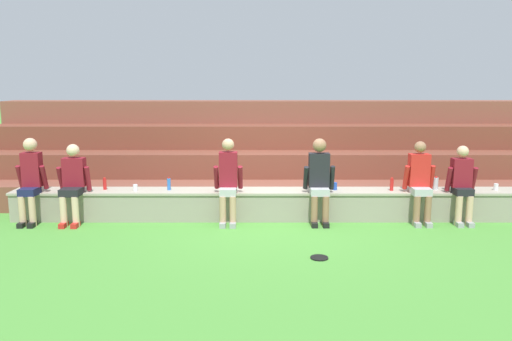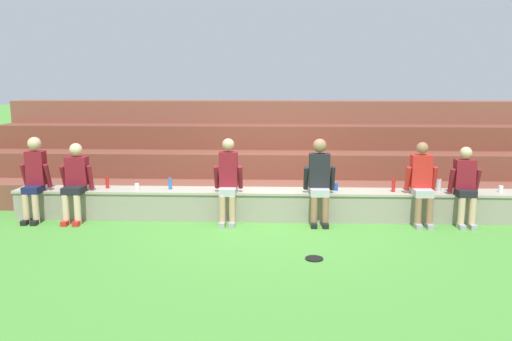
{
  "view_description": "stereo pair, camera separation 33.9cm",
  "coord_description": "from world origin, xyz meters",
  "px_view_note": "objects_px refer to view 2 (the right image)",
  "views": [
    {
      "loc": [
        -0.3,
        -8.41,
        2.41
      ],
      "look_at": [
        -0.31,
        0.26,
        0.86
      ],
      "focal_mm": 35.81,
      "sensor_mm": 36.0,
      "label": 1
    },
    {
      "loc": [
        0.04,
        -8.4,
        2.41
      ],
      "look_at": [
        -0.31,
        0.26,
        0.86
      ],
      "focal_mm": 35.81,
      "sensor_mm": 36.0,
      "label": 2
    }
  ],
  "objects_px": {
    "water_bottle_near_right": "(439,185)",
    "water_bottle_near_left": "(393,186)",
    "person_far_right": "(422,182)",
    "plastic_cup_right_end": "(335,187)",
    "frisbee": "(314,259)",
    "person_far_left": "(34,177)",
    "water_bottle_mid_right": "(107,183)",
    "plastic_cup_middle": "(501,189)",
    "person_left_of_center": "(75,180)",
    "person_right_of_center": "(319,179)",
    "water_bottle_mid_left": "(170,183)",
    "person_rightmost_edge": "(465,184)",
    "plastic_cup_left_end": "(137,187)",
    "person_center": "(228,179)"
  },
  "relations": [
    {
      "from": "water_bottle_near_right",
      "to": "water_bottle_near_left",
      "type": "distance_m",
      "value": 0.78
    },
    {
      "from": "person_far_right",
      "to": "plastic_cup_right_end",
      "type": "relative_size",
      "value": 10.87
    },
    {
      "from": "plastic_cup_right_end",
      "to": "frisbee",
      "type": "xyz_separation_m",
      "value": [
        -0.5,
        -2.05,
        -0.57
      ]
    },
    {
      "from": "person_far_right",
      "to": "person_far_left",
      "type": "bearing_deg",
      "value": -179.86
    },
    {
      "from": "water_bottle_mid_right",
      "to": "plastic_cup_middle",
      "type": "relative_size",
      "value": 1.84
    },
    {
      "from": "water_bottle_mid_right",
      "to": "plastic_cup_middle",
      "type": "xyz_separation_m",
      "value": [
        6.8,
        -0.07,
        -0.04
      ]
    },
    {
      "from": "person_left_of_center",
      "to": "water_bottle_near_right",
      "type": "height_order",
      "value": "person_left_of_center"
    },
    {
      "from": "person_right_of_center",
      "to": "water_bottle_mid_left",
      "type": "bearing_deg",
      "value": 173.73
    },
    {
      "from": "person_right_of_center",
      "to": "plastic_cup_right_end",
      "type": "height_order",
      "value": "person_right_of_center"
    },
    {
      "from": "person_rightmost_edge",
      "to": "water_bottle_near_right",
      "type": "distance_m",
      "value": 0.46
    },
    {
      "from": "person_rightmost_edge",
      "to": "plastic_cup_right_end",
      "type": "height_order",
      "value": "person_rightmost_edge"
    },
    {
      "from": "person_right_of_center",
      "to": "plastic_cup_left_end",
      "type": "relative_size",
      "value": 13.3
    },
    {
      "from": "person_left_of_center",
      "to": "water_bottle_mid_left",
      "type": "height_order",
      "value": "person_left_of_center"
    },
    {
      "from": "person_left_of_center",
      "to": "plastic_cup_left_end",
      "type": "relative_size",
      "value": 12.37
    },
    {
      "from": "person_left_of_center",
      "to": "water_bottle_mid_right",
      "type": "relative_size",
      "value": 6.24
    },
    {
      "from": "plastic_cup_left_end",
      "to": "person_rightmost_edge",
      "type": "bearing_deg",
      "value": -2.44
    },
    {
      "from": "plastic_cup_left_end",
      "to": "person_far_left",
      "type": "bearing_deg",
      "value": -172.95
    },
    {
      "from": "water_bottle_near_left",
      "to": "plastic_cup_right_end",
      "type": "distance_m",
      "value": 0.98
    },
    {
      "from": "person_center",
      "to": "water_bottle_mid_left",
      "type": "distance_m",
      "value": 1.09
    },
    {
      "from": "water_bottle_near_right",
      "to": "water_bottle_mid_right",
      "type": "relative_size",
      "value": 1.12
    },
    {
      "from": "water_bottle_mid_left",
      "to": "frisbee",
      "type": "height_order",
      "value": "water_bottle_mid_left"
    },
    {
      "from": "person_left_of_center",
      "to": "person_far_right",
      "type": "xyz_separation_m",
      "value": [
        5.85,
        0.02,
        0.02
      ]
    },
    {
      "from": "person_far_right",
      "to": "person_right_of_center",
      "type": "bearing_deg",
      "value": -178.93
    },
    {
      "from": "water_bottle_mid_right",
      "to": "water_bottle_mid_left",
      "type": "distance_m",
      "value": 1.13
    },
    {
      "from": "person_far_right",
      "to": "plastic_cup_right_end",
      "type": "distance_m",
      "value": 1.43
    },
    {
      "from": "person_left_of_center",
      "to": "plastic_cup_right_end",
      "type": "xyz_separation_m",
      "value": [
        4.45,
        0.29,
        -0.14
      ]
    },
    {
      "from": "person_left_of_center",
      "to": "person_right_of_center",
      "type": "distance_m",
      "value": 4.15
    },
    {
      "from": "person_right_of_center",
      "to": "water_bottle_mid_right",
      "type": "xyz_separation_m",
      "value": [
        -3.7,
        0.32,
        -0.16
      ]
    },
    {
      "from": "water_bottle_mid_right",
      "to": "plastic_cup_right_end",
      "type": "height_order",
      "value": "water_bottle_mid_right"
    },
    {
      "from": "person_right_of_center",
      "to": "plastic_cup_right_end",
      "type": "xyz_separation_m",
      "value": [
        0.31,
        0.3,
        -0.2
      ]
    },
    {
      "from": "person_center",
      "to": "plastic_cup_right_end",
      "type": "bearing_deg",
      "value": 9.57
    },
    {
      "from": "person_rightmost_edge",
      "to": "water_bottle_near_right",
      "type": "bearing_deg",
      "value": 137.9
    },
    {
      "from": "water_bottle_near_right",
      "to": "plastic_cup_right_end",
      "type": "bearing_deg",
      "value": 179.56
    },
    {
      "from": "water_bottle_mid_left",
      "to": "plastic_cup_left_end",
      "type": "bearing_deg",
      "value": -174.36
    },
    {
      "from": "plastic_cup_middle",
      "to": "person_rightmost_edge",
      "type": "bearing_deg",
      "value": -159.24
    },
    {
      "from": "person_far_left",
      "to": "plastic_cup_left_end",
      "type": "relative_size",
      "value": 13.34
    },
    {
      "from": "water_bottle_mid_right",
      "to": "water_bottle_near_left",
      "type": "relative_size",
      "value": 0.93
    },
    {
      "from": "person_rightmost_edge",
      "to": "person_far_left",
      "type": "bearing_deg",
      "value": 179.8
    },
    {
      "from": "person_rightmost_edge",
      "to": "plastic_cup_middle",
      "type": "height_order",
      "value": "person_rightmost_edge"
    },
    {
      "from": "person_right_of_center",
      "to": "person_rightmost_edge",
      "type": "bearing_deg",
      "value": -0.24
    },
    {
      "from": "person_far_left",
      "to": "plastic_cup_left_end",
      "type": "xyz_separation_m",
      "value": [
        1.7,
        0.21,
        -0.21
      ]
    },
    {
      "from": "person_left_of_center",
      "to": "water_bottle_near_right",
      "type": "distance_m",
      "value": 6.22
    },
    {
      "from": "water_bottle_near_right",
      "to": "person_center",
      "type": "bearing_deg",
      "value": -175.3
    },
    {
      "from": "person_center",
      "to": "water_bottle_near_right",
      "type": "height_order",
      "value": "person_center"
    },
    {
      "from": "person_far_left",
      "to": "person_right_of_center",
      "type": "height_order",
      "value": "person_far_left"
    },
    {
      "from": "person_center",
      "to": "frisbee",
      "type": "relative_size",
      "value": 5.84
    },
    {
      "from": "person_left_of_center",
      "to": "plastic_cup_left_end",
      "type": "xyz_separation_m",
      "value": [
        1.0,
        0.21,
        -0.15
      ]
    },
    {
      "from": "plastic_cup_middle",
      "to": "frisbee",
      "type": "xyz_separation_m",
      "value": [
        -3.3,
        -2.0,
        -0.56
      ]
    },
    {
      "from": "plastic_cup_middle",
      "to": "water_bottle_near_left",
      "type": "bearing_deg",
      "value": -179.32
    },
    {
      "from": "person_left_of_center",
      "to": "water_bottle_mid_left",
      "type": "xyz_separation_m",
      "value": [
        1.57,
        0.27,
        -0.1
      ]
    }
  ]
}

